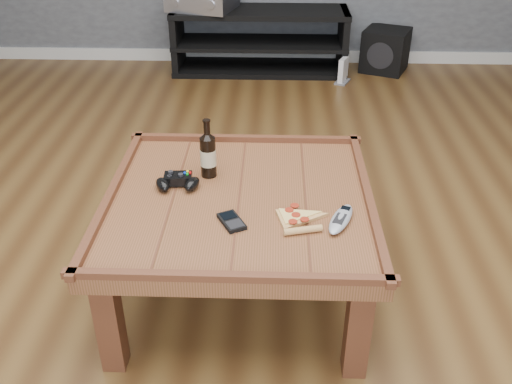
{
  "coord_description": "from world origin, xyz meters",
  "views": [
    {
      "loc": [
        0.13,
        -1.83,
        1.58
      ],
      "look_at": [
        0.07,
        -0.08,
        0.52
      ],
      "focal_mm": 40.0,
      "sensor_mm": 36.0,
      "label": 1
    }
  ],
  "objects_px": {
    "remote_control": "(341,219)",
    "beer_bottle": "(208,154)",
    "pizza_slice": "(297,219)",
    "game_controller": "(178,182)",
    "subwoofer": "(385,50)",
    "game_console": "(343,71)",
    "coffee_table": "(239,210)",
    "smartphone": "(232,221)",
    "media_console": "(260,41)"
  },
  "relations": [
    {
      "from": "game_controller",
      "to": "coffee_table",
      "type": "bearing_deg",
      "value": -19.37
    },
    {
      "from": "coffee_table",
      "to": "subwoofer",
      "type": "xyz_separation_m",
      "value": [
        1.03,
        2.8,
        -0.22
      ]
    },
    {
      "from": "game_controller",
      "to": "pizza_slice",
      "type": "relative_size",
      "value": 0.71
    },
    {
      "from": "coffee_table",
      "to": "beer_bottle",
      "type": "xyz_separation_m",
      "value": [
        -0.13,
        0.16,
        0.16
      ]
    },
    {
      "from": "pizza_slice",
      "to": "game_console",
      "type": "relative_size",
      "value": 1.37
    },
    {
      "from": "coffee_table",
      "to": "game_controller",
      "type": "relative_size",
      "value": 5.4
    },
    {
      "from": "smartphone",
      "to": "remote_control",
      "type": "bearing_deg",
      "value": -24.97
    },
    {
      "from": "beer_bottle",
      "to": "smartphone",
      "type": "relative_size",
      "value": 1.75
    },
    {
      "from": "media_console",
      "to": "beer_bottle",
      "type": "xyz_separation_m",
      "value": [
        -0.13,
        -2.59,
        0.3
      ]
    },
    {
      "from": "beer_bottle",
      "to": "subwoofer",
      "type": "xyz_separation_m",
      "value": [
        1.16,
        2.63,
        -0.38
      ]
    },
    {
      "from": "beer_bottle",
      "to": "smartphone",
      "type": "height_order",
      "value": "beer_bottle"
    },
    {
      "from": "beer_bottle",
      "to": "remote_control",
      "type": "relative_size",
      "value": 1.14
    },
    {
      "from": "beer_bottle",
      "to": "subwoofer",
      "type": "height_order",
      "value": "beer_bottle"
    },
    {
      "from": "pizza_slice",
      "to": "beer_bottle",
      "type": "bearing_deg",
      "value": 123.35
    },
    {
      "from": "coffee_table",
      "to": "smartphone",
      "type": "relative_size",
      "value": 7.44
    },
    {
      "from": "coffee_table",
      "to": "subwoofer",
      "type": "distance_m",
      "value": 2.99
    },
    {
      "from": "beer_bottle",
      "to": "subwoofer",
      "type": "distance_m",
      "value": 2.9
    },
    {
      "from": "beer_bottle",
      "to": "pizza_slice",
      "type": "relative_size",
      "value": 0.9
    },
    {
      "from": "media_console",
      "to": "smartphone",
      "type": "xyz_separation_m",
      "value": [
        -0.02,
        -2.93,
        0.21
      ]
    },
    {
      "from": "smartphone",
      "to": "game_console",
      "type": "relative_size",
      "value": 0.7
    },
    {
      "from": "coffee_table",
      "to": "subwoofer",
      "type": "relative_size",
      "value": 2.33
    },
    {
      "from": "smartphone",
      "to": "game_controller",
      "type": "bearing_deg",
      "value": 105.38
    },
    {
      "from": "coffee_table",
      "to": "subwoofer",
      "type": "bearing_deg",
      "value": 69.84
    },
    {
      "from": "subwoofer",
      "to": "game_console",
      "type": "relative_size",
      "value": 2.24
    },
    {
      "from": "remote_control",
      "to": "subwoofer",
      "type": "xyz_separation_m",
      "value": [
        0.66,
        2.96,
        -0.3
      ]
    },
    {
      "from": "coffee_table",
      "to": "pizza_slice",
      "type": "distance_m",
      "value": 0.27
    },
    {
      "from": "media_console",
      "to": "game_controller",
      "type": "relative_size",
      "value": 7.34
    },
    {
      "from": "beer_bottle",
      "to": "smartphone",
      "type": "distance_m",
      "value": 0.37
    },
    {
      "from": "media_console",
      "to": "pizza_slice",
      "type": "relative_size",
      "value": 5.18
    },
    {
      "from": "beer_bottle",
      "to": "remote_control",
      "type": "xyz_separation_m",
      "value": [
        0.5,
        -0.32,
        -0.08
      ]
    },
    {
      "from": "coffee_table",
      "to": "game_console",
      "type": "bearing_deg",
      "value": 75.17
    },
    {
      "from": "game_console",
      "to": "beer_bottle",
      "type": "bearing_deg",
      "value": -85.7
    },
    {
      "from": "coffee_table",
      "to": "beer_bottle",
      "type": "distance_m",
      "value": 0.26
    },
    {
      "from": "smartphone",
      "to": "beer_bottle",
      "type": "bearing_deg",
      "value": 81.1
    },
    {
      "from": "pizza_slice",
      "to": "game_console",
      "type": "distance_m",
      "value": 2.71
    },
    {
      "from": "game_controller",
      "to": "remote_control",
      "type": "bearing_deg",
      "value": -24.32
    },
    {
      "from": "remote_control",
      "to": "smartphone",
      "type": "bearing_deg",
      "value": -155.33
    },
    {
      "from": "smartphone",
      "to": "subwoofer",
      "type": "bearing_deg",
      "value": 43.01
    },
    {
      "from": "pizza_slice",
      "to": "remote_control",
      "type": "height_order",
      "value": "remote_control"
    },
    {
      "from": "pizza_slice",
      "to": "smartphone",
      "type": "height_order",
      "value": "pizza_slice"
    },
    {
      "from": "coffee_table",
      "to": "smartphone",
      "type": "distance_m",
      "value": 0.19
    },
    {
      "from": "game_console",
      "to": "game_controller",
      "type": "bearing_deg",
      "value": -87.33
    },
    {
      "from": "coffee_table",
      "to": "game_controller",
      "type": "xyz_separation_m",
      "value": [
        -0.24,
        0.07,
        0.08
      ]
    },
    {
      "from": "remote_control",
      "to": "game_console",
      "type": "xyz_separation_m",
      "value": [
        0.29,
        2.65,
        -0.38
      ]
    },
    {
      "from": "remote_control",
      "to": "beer_bottle",
      "type": "bearing_deg",
      "value": 169.11
    },
    {
      "from": "game_controller",
      "to": "subwoofer",
      "type": "relative_size",
      "value": 0.43
    },
    {
      "from": "game_controller",
      "to": "pizza_slice",
      "type": "xyz_separation_m",
      "value": [
        0.46,
        -0.22,
        -0.02
      ]
    },
    {
      "from": "game_console",
      "to": "smartphone",
      "type": "bearing_deg",
      "value": -81.13
    },
    {
      "from": "game_controller",
      "to": "remote_control",
      "type": "height_order",
      "value": "game_controller"
    },
    {
      "from": "game_controller",
      "to": "subwoofer",
      "type": "xyz_separation_m",
      "value": [
        1.27,
        2.73,
        -0.31
      ]
    }
  ]
}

